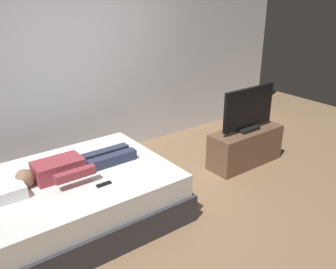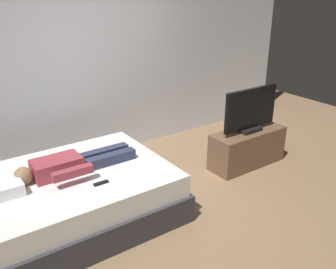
{
  "view_description": "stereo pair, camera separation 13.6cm",
  "coord_description": "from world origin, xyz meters",
  "px_view_note": "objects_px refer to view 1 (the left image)",
  "views": [
    {
      "loc": [
        -2.06,
        -2.78,
        2.35
      ],
      "look_at": [
        0.35,
        0.42,
        0.69
      ],
      "focal_mm": 39.39,
      "sensor_mm": 36.0,
      "label": 1
    },
    {
      "loc": [
        -1.95,
        -2.86,
        2.35
      ],
      "look_at": [
        0.35,
        0.42,
        0.69
      ],
      "focal_mm": 39.39,
      "sensor_mm": 36.0,
      "label": 2
    }
  ],
  "objects_px": {
    "bed": "(74,199)",
    "tv_stand": "(245,147)",
    "person": "(71,166)",
    "remote": "(104,184)",
    "tv": "(248,110)"
  },
  "relations": [
    {
      "from": "bed",
      "to": "tv_stand",
      "type": "relative_size",
      "value": 1.88
    },
    {
      "from": "person",
      "to": "remote",
      "type": "relative_size",
      "value": 8.4
    },
    {
      "from": "bed",
      "to": "tv_stand",
      "type": "bearing_deg",
      "value": -3.41
    },
    {
      "from": "bed",
      "to": "remote",
      "type": "xyz_separation_m",
      "value": [
        0.18,
        -0.36,
        0.29
      ]
    },
    {
      "from": "bed",
      "to": "person",
      "type": "relative_size",
      "value": 1.64
    },
    {
      "from": "tv",
      "to": "bed",
      "type": "bearing_deg",
      "value": 176.59
    },
    {
      "from": "remote",
      "to": "tv",
      "type": "xyz_separation_m",
      "value": [
        2.27,
        0.21,
        0.24
      ]
    },
    {
      "from": "person",
      "to": "remote",
      "type": "bearing_deg",
      "value": -69.53
    },
    {
      "from": "person",
      "to": "tv",
      "type": "bearing_deg",
      "value": -4.51
    },
    {
      "from": "person",
      "to": "tv_stand",
      "type": "bearing_deg",
      "value": -4.51
    },
    {
      "from": "person",
      "to": "remote",
      "type": "xyz_separation_m",
      "value": [
        0.15,
        -0.4,
        -0.07
      ]
    },
    {
      "from": "bed",
      "to": "tv_stand",
      "type": "distance_m",
      "value": 2.46
    },
    {
      "from": "person",
      "to": "tv_stand",
      "type": "height_order",
      "value": "person"
    },
    {
      "from": "person",
      "to": "tv",
      "type": "height_order",
      "value": "tv"
    },
    {
      "from": "remote",
      "to": "bed",
      "type": "bearing_deg",
      "value": 116.59
    }
  ]
}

